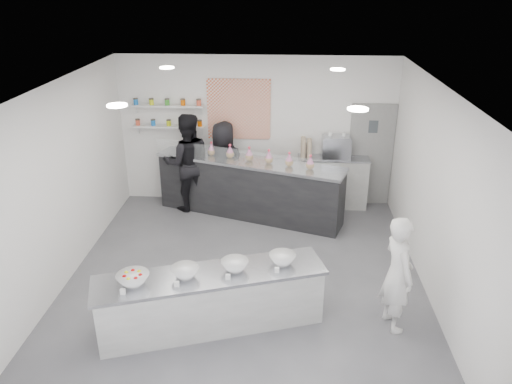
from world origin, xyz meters
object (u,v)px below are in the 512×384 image
espresso_machine (336,147)px  woman_prep (397,274)px  prep_counter (212,300)px  espresso_ledge (332,182)px  staff_left (188,163)px  staff_right (224,166)px  back_bar (249,188)px

espresso_machine → woman_prep: woman_prep is taller
prep_counter → woman_prep: 2.47m
espresso_ledge → staff_left: size_ratio=0.72×
espresso_ledge → staff_left: bearing=-174.2°
prep_counter → espresso_ledge: 4.40m
prep_counter → espresso_ledge: espresso_ledge is taller
espresso_ledge → staff_left: staff_left is taller
staff_left → staff_right: size_ratio=1.10×
back_bar → staff_left: bearing=-172.4°
espresso_machine → back_bar: bearing=-162.2°
woman_prep → prep_counter: bearing=78.2°
prep_counter → espresso_ledge: (1.90, 3.97, 0.11)m
back_bar → espresso_machine: (1.68, 0.54, 0.69)m
back_bar → woman_prep: size_ratio=2.27×
prep_counter → back_bar: (0.25, 3.43, 0.16)m
back_bar → staff_right: bearing=165.1°
staff_right → espresso_ledge: bearing=-167.1°
staff_left → staff_right: 0.72m
woman_prep → staff_left: 4.91m
staff_right → staff_left: bearing=17.1°
back_bar → espresso_machine: 1.89m
prep_counter → woman_prep: bearing=-14.0°
prep_counter → staff_left: (-0.99, 3.68, 0.57)m
espresso_machine → staff_right: (-2.22, -0.18, -0.37)m
back_bar → espresso_ledge: bearing=37.2°
prep_counter → espresso_machine: bearing=46.2°
prep_counter → staff_left: bearing=87.2°
prep_counter → espresso_machine: (1.93, 3.97, 0.85)m
prep_counter → back_bar: 3.45m
prep_counter → staff_right: bearing=76.4°
staff_left → woman_prep: bearing=119.8°
espresso_machine → woman_prep: 3.87m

